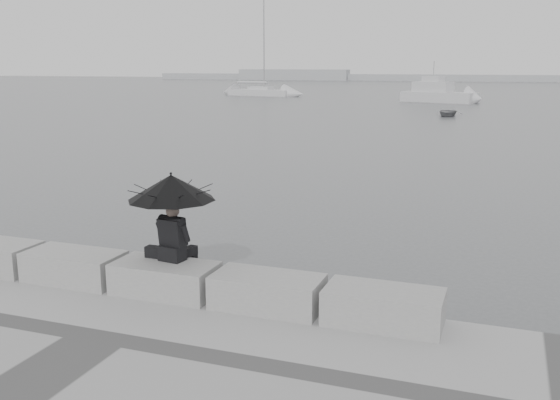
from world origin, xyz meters
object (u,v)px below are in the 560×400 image
at_px(seated_person, 171,195).
at_px(motor_cruiser, 439,94).
at_px(dinghy, 448,113).
at_px(sailboat_left, 261,92).

height_order(seated_person, motor_cruiser, motor_cruiser).
distance_m(motor_cruiser, dinghy, 19.14).
bearing_deg(seated_person, dinghy, 98.48).
bearing_deg(motor_cruiser, seated_person, -68.56).
xyz_separation_m(seated_person, sailboat_left, (-26.23, 69.21, -1.53)).
distance_m(seated_person, dinghy, 43.41).
xyz_separation_m(seated_person, motor_cruiser, (-2.49, 62.31, -1.14)).
relative_size(seated_person, motor_cruiser, 0.16).
xyz_separation_m(seated_person, dinghy, (0.18, 43.37, -1.77)).
distance_m(seated_person, sailboat_left, 74.03).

